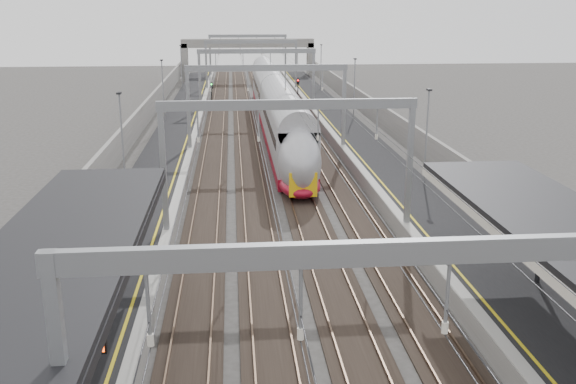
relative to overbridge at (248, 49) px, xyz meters
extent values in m
cube|color=black|center=(-8.00, -55.00, -4.81)|extent=(4.00, 120.00, 1.00)
cube|color=black|center=(8.00, -55.00, -4.81)|extent=(4.00, 120.00, 1.00)
cube|color=black|center=(-4.50, -55.00, -5.27)|extent=(2.40, 140.00, 0.08)
cube|color=brown|center=(-5.22, -55.00, -5.18)|extent=(0.07, 140.00, 0.14)
cube|color=brown|center=(-3.78, -55.00, -5.18)|extent=(0.07, 140.00, 0.14)
cube|color=black|center=(-1.50, -55.00, -5.27)|extent=(2.40, 140.00, 0.08)
cube|color=brown|center=(-2.22, -55.00, -5.18)|extent=(0.07, 140.00, 0.14)
cube|color=brown|center=(-0.78, -55.00, -5.18)|extent=(0.07, 140.00, 0.14)
cube|color=black|center=(1.50, -55.00, -5.27)|extent=(2.40, 140.00, 0.08)
cube|color=brown|center=(0.78, -55.00, -5.18)|extent=(0.07, 140.00, 0.14)
cube|color=brown|center=(2.22, -55.00, -5.18)|extent=(0.07, 140.00, 0.14)
cube|color=black|center=(4.50, -55.00, -5.27)|extent=(2.40, 140.00, 0.08)
cube|color=brown|center=(3.78, -55.00, -5.18)|extent=(0.07, 140.00, 0.14)
cube|color=brown|center=(5.22, -55.00, -5.18)|extent=(0.07, 140.00, 0.14)
cube|color=gray|center=(0.00, -98.00, 2.04)|extent=(13.00, 0.25, 0.50)
cube|color=gray|center=(-6.30, -78.00, -1.01)|extent=(0.28, 0.28, 6.60)
cube|color=gray|center=(6.30, -78.00, -1.01)|extent=(0.28, 0.28, 6.60)
cube|color=gray|center=(0.00, -78.00, 2.04)|extent=(13.00, 0.25, 0.50)
cube|color=gray|center=(-6.30, -58.00, -1.01)|extent=(0.28, 0.28, 6.60)
cube|color=gray|center=(6.30, -58.00, -1.01)|extent=(0.28, 0.28, 6.60)
cube|color=gray|center=(0.00, -58.00, 2.04)|extent=(13.00, 0.25, 0.50)
cube|color=gray|center=(-6.30, -38.00, -1.01)|extent=(0.28, 0.28, 6.60)
cube|color=gray|center=(6.30, -38.00, -1.01)|extent=(0.28, 0.28, 6.60)
cube|color=gray|center=(0.00, -38.00, 2.04)|extent=(13.00, 0.25, 0.50)
cube|color=gray|center=(-6.30, -18.00, -1.01)|extent=(0.28, 0.28, 6.60)
cube|color=gray|center=(6.30, -18.00, -1.01)|extent=(0.28, 0.28, 6.60)
cube|color=gray|center=(0.00, -18.00, 2.04)|extent=(13.00, 0.25, 0.50)
cube|color=gray|center=(-6.30, 0.00, -1.01)|extent=(0.28, 0.28, 6.60)
cube|color=gray|center=(6.30, 0.00, -1.01)|extent=(0.28, 0.28, 6.60)
cube|color=gray|center=(0.00, 0.00, 2.04)|extent=(13.00, 0.25, 0.50)
cylinder|color=#262628|center=(-4.50, -50.00, 0.19)|extent=(0.03, 140.00, 0.03)
cylinder|color=#262628|center=(-1.50, -50.00, 0.19)|extent=(0.03, 140.00, 0.03)
cylinder|color=#262628|center=(1.50, -50.00, 0.19)|extent=(0.03, 140.00, 0.03)
cylinder|color=#262628|center=(4.50, -50.00, 0.19)|extent=(0.03, 140.00, 0.03)
cylinder|color=black|center=(-9.70, -86.00, -2.31)|extent=(0.20, 0.20, 4.00)
cube|color=black|center=(-6.60, -96.00, -0.76)|extent=(1.60, 0.15, 0.55)
cube|color=#F83704|center=(-6.60, -96.08, -0.76)|extent=(1.50, 0.02, 0.42)
cylinder|color=black|center=(9.70, -86.00, -2.31)|extent=(0.20, 0.20, 4.00)
cube|color=slate|center=(0.00, 0.00, 0.89)|extent=(22.00, 2.20, 1.40)
cube|color=slate|center=(-10.50, 0.00, -2.21)|extent=(1.00, 2.20, 6.20)
cube|color=slate|center=(10.50, 0.00, -2.21)|extent=(1.00, 2.20, 6.20)
cube|color=slate|center=(-11.20, -55.00, -3.71)|extent=(0.30, 120.00, 3.20)
cube|color=slate|center=(11.20, -55.00, -3.71)|extent=(0.30, 120.00, 3.20)
cube|color=maroon|center=(1.50, -56.96, -4.69)|extent=(2.81, 23.92, 0.83)
cube|color=#A4A4AA|center=(1.50, -56.96, -2.72)|extent=(2.81, 23.92, 3.12)
cube|color=black|center=(1.50, -65.33, -5.02)|extent=(2.08, 2.50, 0.52)
cube|color=maroon|center=(1.50, -32.63, -4.69)|extent=(2.81, 23.92, 0.83)
cube|color=#A4A4AA|center=(1.50, -32.63, -2.72)|extent=(2.81, 23.92, 3.12)
cube|color=black|center=(1.50, -41.00, -5.02)|extent=(2.08, 2.50, 0.52)
ellipsoid|color=#A4A4AA|center=(1.50, -69.13, -3.03)|extent=(2.81, 5.41, 4.37)
cube|color=yellow|center=(1.50, -71.37, -3.97)|extent=(1.77, 0.12, 1.56)
cube|color=black|center=(1.50, -70.90, -2.41)|extent=(1.66, 0.59, 0.97)
cylinder|color=black|center=(-5.20, -33.13, -3.81)|extent=(0.12, 0.12, 3.00)
cube|color=black|center=(-5.20, -33.13, -2.21)|extent=(0.32, 0.22, 0.75)
sphere|color=#0CE526|center=(-5.20, -33.26, -2.06)|extent=(0.16, 0.16, 0.16)
cylinder|color=black|center=(3.20, -27.90, -3.81)|extent=(0.12, 0.12, 3.00)
cube|color=black|center=(3.20, -27.90, -2.21)|extent=(0.32, 0.22, 0.75)
sphere|color=red|center=(3.20, -28.03, -2.06)|extent=(0.16, 0.16, 0.16)
cylinder|color=black|center=(5.40, -29.71, -3.81)|extent=(0.12, 0.12, 3.00)
cube|color=black|center=(5.40, -29.71, -2.21)|extent=(0.32, 0.22, 0.75)
sphere|color=red|center=(5.40, -29.84, -2.06)|extent=(0.16, 0.16, 0.16)
camera|label=1|loc=(-2.76, -109.60, 6.70)|focal=40.00mm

